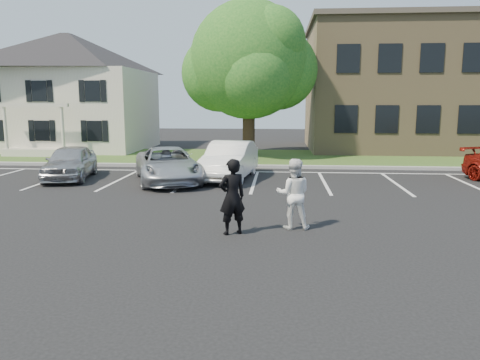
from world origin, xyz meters
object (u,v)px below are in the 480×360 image
object	(u,v)px
office_building	(478,87)
car_silver_minivan	(168,165)
man_white_shirt	(293,194)
car_silver_west	(70,162)
tree	(251,63)
house	(69,92)
car_white_sedan	(230,160)
man_black_suit	(232,197)

from	to	relation	value
office_building	car_silver_minivan	distance (m)	22.86
man_white_shirt	car_silver_west	xyz separation A→B (m)	(-9.08, 7.01, -0.19)
tree	man_white_shirt	xyz separation A→B (m)	(2.05, -15.36, -4.45)
office_building	man_white_shirt	bearing A→B (deg)	-121.17
house	car_white_sedan	size ratio (longest dim) A/B	2.18
car_white_sedan	car_silver_minivan	bearing A→B (deg)	-149.54
office_building	car_silver_minivan	size ratio (longest dim) A/B	4.49
car_white_sedan	office_building	bearing A→B (deg)	48.02
office_building	man_black_suit	world-z (taller)	office_building
man_white_shirt	car_silver_minivan	world-z (taller)	man_white_shirt
office_building	house	bearing A→B (deg)	-175.72
car_silver_minivan	car_white_sedan	bearing A→B (deg)	3.76
house	man_white_shirt	xyz separation A→B (m)	(14.35, -18.89, -2.93)
man_white_shirt	car_silver_west	distance (m)	11.47
house	office_building	size ratio (longest dim) A/B	0.46
tree	car_silver_minivan	world-z (taller)	tree
house	car_silver_minivan	world-z (taller)	house
office_building	car_silver_west	world-z (taller)	office_building
man_black_suit	car_silver_minivan	xyz separation A→B (m)	(-3.33, 7.24, -0.24)
house	man_black_suit	world-z (taller)	house
man_black_suit	office_building	bearing A→B (deg)	-151.45
tree	car_white_sedan	xyz separation A→B (m)	(-0.39, -7.72, -4.57)
car_silver_minivan	car_white_sedan	distance (m)	2.61
tree	car_white_sedan	size ratio (longest dim) A/B	1.86
house	car_silver_minivan	xyz separation A→B (m)	(9.52, -12.31, -3.14)
tree	man_white_shirt	world-z (taller)	tree
office_building	tree	distance (m)	15.76
office_building	tree	size ratio (longest dim) A/B	2.55
man_black_suit	car_silver_west	size ratio (longest dim) A/B	0.45
car_silver_west	car_white_sedan	bearing A→B (deg)	-5.57
house	car_white_sedan	xyz separation A→B (m)	(11.91, -11.25, -3.05)
tree	car_silver_minivan	size ratio (longest dim) A/B	1.76
office_building	man_black_suit	xyz separation A→B (m)	(-14.14, -21.56, -3.23)
man_black_suit	car_silver_minivan	distance (m)	7.97
house	man_white_shirt	size ratio (longest dim) A/B	5.74
tree	car_silver_west	distance (m)	11.85
house	office_building	world-z (taller)	office_building
office_building	car_silver_west	bearing A→B (deg)	-147.39
house	man_black_suit	xyz separation A→B (m)	(12.86, -19.54, -2.90)
man_black_suit	car_silver_minivan	world-z (taller)	man_black_suit
office_building	car_white_sedan	xyz separation A→B (m)	(-15.09, -13.27, -3.38)
tree	car_white_sedan	distance (m)	8.98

